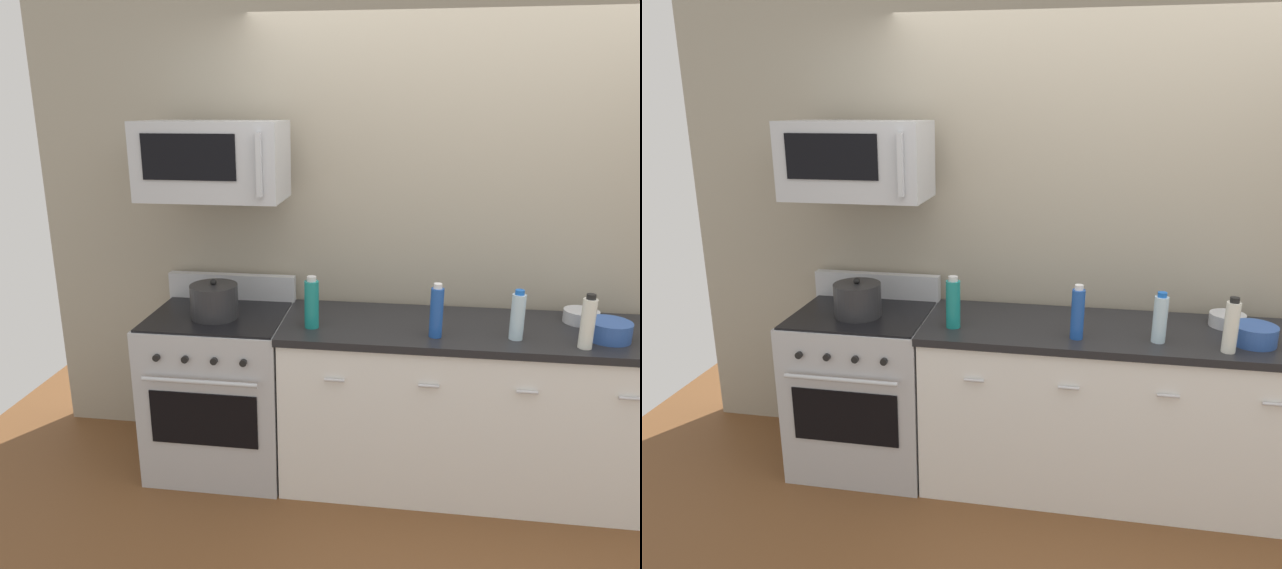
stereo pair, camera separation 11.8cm
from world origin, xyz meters
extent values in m
plane|color=brown|center=(0.00, 0.00, 0.00)|extent=(6.11, 6.11, 0.00)
cube|color=#9E937F|center=(0.00, 0.41, 1.35)|extent=(5.09, 0.10, 2.70)
cube|color=white|center=(0.00, 0.00, 0.44)|extent=(1.97, 0.62, 0.88)
cube|color=black|center=(0.00, 0.00, 0.90)|extent=(2.00, 0.65, 0.04)
cube|color=black|center=(0.00, -0.28, 0.05)|extent=(1.97, 0.02, 0.10)
cylinder|color=silver|center=(-0.69, -0.32, 0.72)|extent=(0.10, 0.02, 0.02)
cylinder|color=silver|center=(-0.23, -0.32, 0.72)|extent=(0.10, 0.02, 0.02)
cylinder|color=silver|center=(0.23, -0.32, 0.72)|extent=(0.10, 0.02, 0.02)
cylinder|color=silver|center=(0.69, -0.32, 0.72)|extent=(0.10, 0.02, 0.02)
cube|color=#B7BABF|center=(-1.38, 0.00, 0.46)|extent=(0.76, 0.64, 0.91)
cube|color=black|center=(-1.38, -0.32, 0.45)|extent=(0.58, 0.01, 0.30)
cylinder|color=#B7BABF|center=(-1.38, -0.35, 0.68)|extent=(0.61, 0.02, 0.02)
cube|color=#B7BABF|center=(-1.38, 0.29, 0.99)|extent=(0.76, 0.06, 0.16)
cube|color=black|center=(-1.38, 0.00, 0.92)|extent=(0.73, 0.61, 0.01)
cylinder|color=black|center=(-1.60, -0.33, 0.79)|extent=(0.04, 0.02, 0.04)
cylinder|color=black|center=(-1.45, -0.33, 0.79)|extent=(0.04, 0.02, 0.04)
cylinder|color=black|center=(-1.30, -0.33, 0.79)|extent=(0.04, 0.02, 0.04)
cylinder|color=black|center=(-1.15, -0.33, 0.79)|extent=(0.04, 0.02, 0.04)
cube|color=#B7BABF|center=(-1.38, 0.05, 1.75)|extent=(0.74, 0.40, 0.40)
cube|color=black|center=(-1.44, -0.15, 1.78)|extent=(0.48, 0.01, 0.22)
cube|color=#B7BABF|center=(-1.08, -0.17, 1.75)|extent=(0.02, 0.04, 0.30)
cylinder|color=silver|center=(0.19, -0.14, 1.03)|extent=(0.07, 0.07, 0.23)
cylinder|color=blue|center=(0.19, -0.14, 1.16)|extent=(0.04, 0.04, 0.02)
cylinder|color=#197F7A|center=(-0.83, -0.12, 1.04)|extent=(0.07, 0.07, 0.25)
cylinder|color=beige|center=(-0.83, -0.12, 1.18)|extent=(0.05, 0.05, 0.02)
cylinder|color=#1E4CA5|center=(-0.20, -0.17, 1.04)|extent=(0.06, 0.06, 0.25)
cylinder|color=silver|center=(-0.20, -0.17, 1.18)|extent=(0.04, 0.04, 0.02)
cylinder|color=silver|center=(0.49, -0.22, 1.04)|extent=(0.07, 0.07, 0.24)
cylinder|color=black|center=(0.49, -0.22, 1.17)|extent=(0.04, 0.04, 0.02)
cylinder|color=#B2B5BA|center=(0.57, 0.15, 0.95)|extent=(0.18, 0.18, 0.07)
torus|color=#B2B5BA|center=(0.57, 0.15, 0.98)|extent=(0.18, 0.18, 0.01)
cylinder|color=#B2B5BA|center=(0.57, 0.15, 0.93)|extent=(0.10, 0.10, 0.01)
cylinder|color=#2D519E|center=(0.63, -0.09, 0.97)|extent=(0.22, 0.22, 0.09)
torus|color=#2D519E|center=(0.63, -0.09, 1.01)|extent=(0.22, 0.22, 0.01)
cylinder|color=#2D519E|center=(0.63, -0.09, 0.93)|extent=(0.12, 0.12, 0.01)
cylinder|color=#262628|center=(-1.38, -0.05, 1.01)|extent=(0.26, 0.26, 0.18)
sphere|color=black|center=(-1.38, -0.05, 1.12)|extent=(0.04, 0.04, 0.04)
camera|label=1|loc=(-0.38, -3.00, 2.02)|focal=33.61mm
camera|label=2|loc=(-0.26, -2.98, 2.02)|focal=33.61mm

